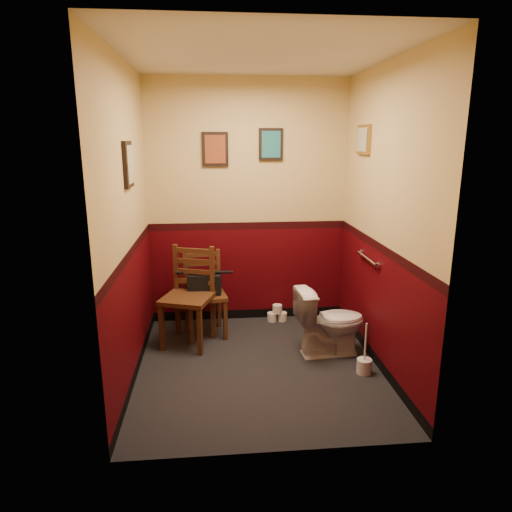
{
  "coord_description": "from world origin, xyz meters",
  "views": [
    {
      "loc": [
        -0.39,
        -3.84,
        2.05
      ],
      "look_at": [
        0.0,
        0.25,
        1.0
      ],
      "focal_mm": 32.0,
      "sensor_mm": 36.0,
      "label": 1
    }
  ],
  "objects": [
    {
      "name": "wall_front",
      "position": [
        0.0,
        -1.2,
        1.35
      ],
      "size": [
        2.2,
        0.0,
        2.7
      ],
      "primitive_type": "cube",
      "rotation": [
        -1.57,
        0.0,
        0.0
      ],
      "color": "#3F0308",
      "rests_on": "ground"
    },
    {
      "name": "chair_right",
      "position": [
        -0.5,
        0.81,
        0.45
      ],
      "size": [
        0.48,
        0.48,
        0.9
      ],
      "rotation": [
        0.0,
        0.0,
        0.17
      ],
      "color": "#4D2C17",
      "rests_on": "floor"
    },
    {
      "name": "chair_left",
      "position": [
        -0.65,
        0.59,
        0.5
      ],
      "size": [
        0.59,
        0.59,
        1.0
      ],
      "rotation": [
        0.0,
        0.0,
        -0.33
      ],
      "color": "#4D2C17",
      "rests_on": "floor"
    },
    {
      "name": "framed_print_back_a",
      "position": [
        -0.35,
        1.18,
        1.95
      ],
      "size": [
        0.28,
        0.04,
        0.36
      ],
      "color": "black",
      "rests_on": "wall_back"
    },
    {
      "name": "floor",
      "position": [
        0.0,
        0.0,
        0.0
      ],
      "size": [
        2.2,
        2.4,
        0.0
      ],
      "primitive_type": "cube",
      "color": "black",
      "rests_on": "ground"
    },
    {
      "name": "wall_left",
      "position": [
        -1.1,
        0.0,
        1.35
      ],
      "size": [
        0.0,
        2.4,
        2.7
      ],
      "primitive_type": "cube",
      "rotation": [
        1.57,
        0.0,
        1.57
      ],
      "color": "#3F0308",
      "rests_on": "ground"
    },
    {
      "name": "ceiling",
      "position": [
        0.0,
        0.0,
        2.7
      ],
      "size": [
        2.2,
        2.4,
        0.0
      ],
      "primitive_type": "cube",
      "rotation": [
        3.14,
        0.0,
        0.0
      ],
      "color": "silver",
      "rests_on": "ground"
    },
    {
      "name": "handbag",
      "position": [
        -0.49,
        0.77,
        0.58
      ],
      "size": [
        0.35,
        0.19,
        0.25
      ],
      "rotation": [
        0.0,
        0.0,
        -0.06
      ],
      "color": "black",
      "rests_on": "chair_right"
    },
    {
      "name": "framed_print_back_b",
      "position": [
        0.25,
        1.18,
        2.0
      ],
      "size": [
        0.26,
        0.04,
        0.34
      ],
      "color": "black",
      "rests_on": "wall_back"
    },
    {
      "name": "toilet_brush",
      "position": [
        0.94,
        -0.21,
        0.08
      ],
      "size": [
        0.13,
        0.13,
        0.48
      ],
      "color": "silver",
      "rests_on": "floor"
    },
    {
      "name": "wall_right",
      "position": [
        1.1,
        0.0,
        1.35
      ],
      "size": [
        0.0,
        2.4,
        2.7
      ],
      "primitive_type": "cube",
      "rotation": [
        1.57,
        0.0,
        -1.57
      ],
      "color": "#3F0308",
      "rests_on": "ground"
    },
    {
      "name": "toilet",
      "position": [
        0.72,
        0.21,
        0.33
      ],
      "size": [
        0.71,
        0.44,
        0.66
      ],
      "primitive_type": "imported",
      "rotation": [
        0.0,
        0.0,
        1.66
      ],
      "color": "white",
      "rests_on": "floor"
    },
    {
      "name": "wall_back",
      "position": [
        0.0,
        1.2,
        1.35
      ],
      "size": [
        2.2,
        0.0,
        2.7
      ],
      "primitive_type": "cube",
      "rotation": [
        1.57,
        0.0,
        0.0
      ],
      "color": "#3F0308",
      "rests_on": "ground"
    },
    {
      "name": "tp_stack",
      "position": [
        0.33,
        1.08,
        0.08
      ],
      "size": [
        0.23,
        0.12,
        0.2
      ],
      "color": "silver",
      "rests_on": "floor"
    },
    {
      "name": "grab_bar",
      "position": [
        1.07,
        0.25,
        0.95
      ],
      "size": [
        0.05,
        0.56,
        0.06
      ],
      "color": "silver",
      "rests_on": "wall_right"
    },
    {
      "name": "framed_print_left",
      "position": [
        -1.08,
        0.1,
        1.85
      ],
      "size": [
        0.04,
        0.3,
        0.38
      ],
      "color": "black",
      "rests_on": "wall_left"
    },
    {
      "name": "framed_print_right",
      "position": [
        1.08,
        0.6,
        2.05
      ],
      "size": [
        0.04,
        0.34,
        0.28
      ],
      "color": "olive",
      "rests_on": "wall_right"
    }
  ]
}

